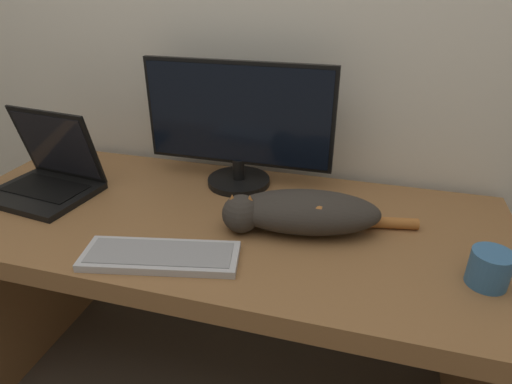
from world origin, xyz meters
TOP-DOWN VIEW (x-y plane):
  - wall_back at (0.00, 0.77)m, footprint 6.40×0.06m
  - desk at (0.00, 0.36)m, footprint 1.68×0.71m
  - monitor at (-0.01, 0.59)m, footprint 0.62×0.21m
  - laptop at (-0.59, 0.36)m, footprint 0.34×0.29m
  - external_keyboard at (-0.06, 0.12)m, footprint 0.41×0.21m
  - cat at (0.25, 0.35)m, footprint 0.53×0.24m
  - coffee_mug at (0.70, 0.24)m, footprint 0.09×0.09m

SIDE VIEW (x-z plane):
  - desk at x=0.00m, z-range 0.23..1.00m
  - external_keyboard at x=-0.06m, z-range 0.77..0.79m
  - coffee_mug at x=0.70m, z-range 0.77..0.85m
  - laptop at x=-0.59m, z-range 0.69..0.95m
  - cat at x=0.25m, z-range 0.77..0.88m
  - monitor at x=-0.01m, z-range 0.77..1.18m
  - wall_back at x=0.00m, z-range 0.00..2.60m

